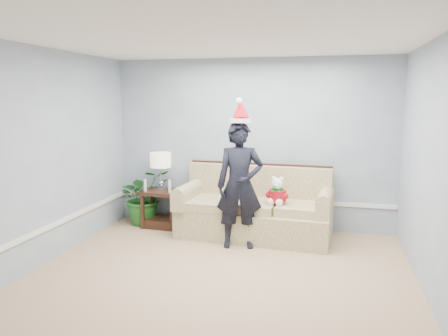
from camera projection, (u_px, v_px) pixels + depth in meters
name	position (u px, v px, depth m)	size (l,w,h in m)	color
room_shell	(210.00, 168.00, 4.56)	(4.54, 5.04, 2.74)	tan
wainscot_trim	(152.00, 216.00, 6.11)	(4.49, 4.99, 0.06)	white
sofa	(255.00, 211.00, 6.63)	(2.33, 1.12, 1.06)	brown
side_table	(162.00, 212.00, 7.12)	(0.66, 0.56, 0.60)	#361C13
table_lamp	(161.00, 161.00, 7.05)	(0.34, 0.34, 0.61)	silver
candle_pair	(157.00, 186.00, 6.92)	(0.47, 0.05, 0.20)	silver
houseplant	(144.00, 196.00, 7.25)	(0.83, 0.72, 0.92)	#1B591D
man	(240.00, 185.00, 6.04)	(0.64, 0.42, 1.76)	black
santa_hat	(240.00, 112.00, 5.90)	(0.36, 0.39, 0.34)	white
teddy_bear	(277.00, 194.00, 6.30)	(0.30, 0.31, 0.41)	white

